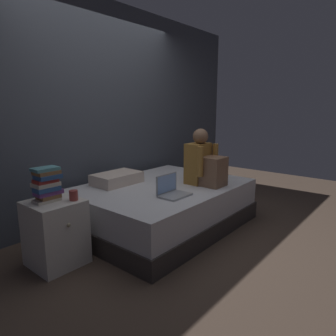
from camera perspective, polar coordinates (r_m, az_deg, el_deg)
name	(u,v)px	position (r m, az deg, el deg)	size (l,w,h in m)	color
ground_plane	(171,237)	(3.42, 0.60, -12.93)	(8.00, 8.00, 0.00)	#47382D
wall_back	(98,112)	(3.98, -13.10, 10.32)	(5.60, 0.10, 2.70)	#424751
bed	(162,205)	(3.65, -1.07, -7.08)	(2.00, 1.50, 0.51)	#332D2B
nightstand	(56,233)	(2.96, -20.40, -11.37)	(0.44, 0.46, 0.60)	beige
person_sitting	(204,163)	(3.58, 6.83, 0.88)	(0.39, 0.44, 0.66)	olive
laptop	(172,190)	(3.14, 0.69, -4.25)	(0.32, 0.23, 0.22)	#9EA0A5
pillow	(117,178)	(3.66, -9.60, -1.94)	(0.56, 0.36, 0.13)	beige
book_stack	(47,184)	(2.83, -21.86, -2.85)	(0.24, 0.17, 0.30)	beige
mug	(74,195)	(2.82, -17.38, -4.94)	(0.08, 0.08, 0.09)	#933833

